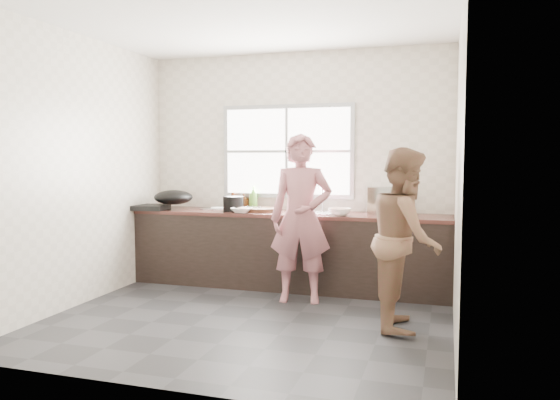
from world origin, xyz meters
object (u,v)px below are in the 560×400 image
(bowl_mince, at_px, (242,210))
(burner, at_px, (151,207))
(bowl_held, at_px, (340,213))
(plate_food, at_px, (221,208))
(wok, at_px, (173,197))
(bowl_crabs, at_px, (339,212))
(dish_rack, at_px, (384,200))
(bottle_green, at_px, (253,198))
(pot_lid_left, at_px, (209,209))
(bottle_brown_tall, at_px, (244,202))
(glass_jar, at_px, (234,205))
(cutting_board, at_px, (261,210))
(woman, at_px, (301,224))
(bottle_brown_short, at_px, (233,201))
(pot_lid_right, at_px, (217,208))
(black_pot, at_px, (233,204))
(person_side, at_px, (406,238))

(bowl_mince, bearing_deg, burner, 179.08)
(bowl_held, bearing_deg, plate_food, 167.71)
(bowl_mince, distance_m, plate_food, 0.51)
(bowl_held, relative_size, wok, 0.41)
(bowl_held, distance_m, wok, 2.03)
(bowl_crabs, height_order, dish_rack, dish_rack)
(bottle_green, distance_m, wok, 0.95)
(pot_lid_left, bearing_deg, bottle_brown_tall, 23.56)
(glass_jar, height_order, wok, wok)
(cutting_board, xyz_separation_m, bottle_brown_tall, (-0.30, 0.23, 0.06))
(bowl_held, height_order, bottle_brown_tall, bottle_brown_tall)
(plate_food, xyz_separation_m, bottle_brown_tall, (0.25, 0.11, 0.07))
(cutting_board, bearing_deg, wok, -174.74)
(woman, distance_m, pot_lid_left, 1.45)
(burner, xyz_separation_m, dish_rack, (2.70, 0.39, 0.12))
(bottle_brown_short, distance_m, pot_lid_left, 0.30)
(bowl_crabs, bearing_deg, bottle_brown_short, 165.15)
(bowl_crabs, distance_m, pot_lid_right, 1.57)
(burner, height_order, wok, wok)
(bowl_mince, relative_size, pot_lid_left, 1.03)
(cutting_board, height_order, pot_lid_right, cutting_board)
(plate_food, bearing_deg, burner, -158.28)
(pot_lid_left, bearing_deg, pot_lid_right, 37.08)
(bottle_brown_tall, relative_size, pot_lid_left, 0.76)
(cutting_board, distance_m, wok, 1.08)
(bowl_held, bearing_deg, bottle_brown_short, 163.03)
(woman, relative_size, plate_food, 6.65)
(woman, height_order, bowl_mince, woman)
(bottle_brown_tall, distance_m, pot_lid_right, 0.33)
(bowl_held, bearing_deg, black_pot, 173.50)
(plate_food, height_order, bottle_brown_tall, bottle_brown_tall)
(bowl_held, xyz_separation_m, dish_rack, (0.42, 0.40, 0.12))
(bottle_green, bearing_deg, pot_lid_right, -165.86)
(woman, relative_size, burner, 4.32)
(woman, distance_m, plate_food, 1.35)
(bowl_held, height_order, glass_jar, glass_jar)
(bottle_green, relative_size, dish_rack, 0.69)
(person_side, bearing_deg, bowl_mince, 58.52)
(woman, distance_m, dish_rack, 1.08)
(wok, height_order, pot_lid_right, wok)
(cutting_board, distance_m, bowl_crabs, 0.95)
(person_side, distance_m, bowl_held, 1.19)
(cutting_board, relative_size, bowl_held, 2.27)
(person_side, xyz_separation_m, bowl_held, (-0.76, 0.91, 0.11))
(bowl_mince, bearing_deg, pot_lid_right, 143.14)
(bowl_held, height_order, pot_lid_right, bowl_held)
(cutting_board, bearing_deg, bowl_crabs, -9.09)
(bottle_green, bearing_deg, pot_lid_left, -161.63)
(dish_rack, bearing_deg, pot_lid_right, 167.96)
(plate_food, height_order, dish_rack, dish_rack)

